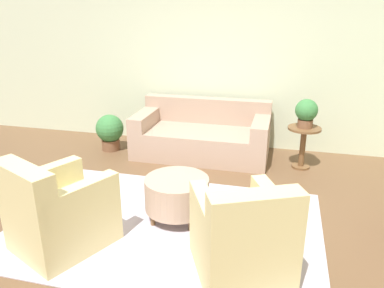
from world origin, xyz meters
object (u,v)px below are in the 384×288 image
(side_table, at_px, (303,141))
(potted_plant_on_side_table, at_px, (306,112))
(couch, at_px, (202,136))
(armchair_left, at_px, (58,213))
(armchair_right, at_px, (242,240))
(potted_plant_floor, at_px, (110,131))
(ottoman_table, at_px, (177,194))

(side_table, distance_m, potted_plant_on_side_table, 0.42)
(couch, xyz_separation_m, armchair_left, (-0.78, -2.72, 0.06))
(armchair_right, relative_size, side_table, 1.75)
(couch, bearing_deg, armchair_left, -106.02)
(armchair_left, relative_size, potted_plant_floor, 1.81)
(armchair_right, relative_size, ottoman_table, 1.53)
(couch, distance_m, potted_plant_on_side_table, 1.61)
(armchair_right, distance_m, side_table, 2.62)
(armchair_right, bearing_deg, side_table, 77.79)
(ottoman_table, xyz_separation_m, potted_plant_floor, (-1.65, 1.79, 0.02))
(side_table, xyz_separation_m, potted_plant_on_side_table, (0.00, -0.00, 0.42))
(couch, xyz_separation_m, potted_plant_on_side_table, (1.51, -0.16, 0.53))
(potted_plant_on_side_table, bearing_deg, armchair_right, -102.21)
(potted_plant_on_side_table, xyz_separation_m, potted_plant_floor, (-3.00, -0.00, -0.51))
(armchair_left, distance_m, potted_plant_on_side_table, 3.47)
(armchair_left, bearing_deg, side_table, 48.23)
(couch, bearing_deg, ottoman_table, -85.32)
(armchair_left, relative_size, potted_plant_on_side_table, 2.63)
(armchair_left, xyz_separation_m, armchair_right, (1.74, 0.00, 0.00))
(armchair_left, height_order, potted_plant_on_side_table, potted_plant_on_side_table)
(couch, relative_size, ottoman_table, 2.95)
(side_table, relative_size, potted_plant_on_side_table, 1.51)
(couch, xyz_separation_m, side_table, (1.51, -0.16, 0.10))
(armchair_right, height_order, potted_plant_on_side_table, potted_plant_on_side_table)
(potted_plant_on_side_table, bearing_deg, armchair_left, -131.77)
(potted_plant_floor, bearing_deg, potted_plant_on_side_table, 0.00)
(armchair_right, height_order, potted_plant_floor, armchair_right)
(couch, height_order, side_table, couch)
(armchair_left, xyz_separation_m, potted_plant_floor, (-0.71, 2.56, -0.04))
(armchair_right, distance_m, potted_plant_on_side_table, 2.67)
(ottoman_table, distance_m, potted_plant_floor, 2.44)
(potted_plant_on_side_table, height_order, potted_plant_floor, potted_plant_on_side_table)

